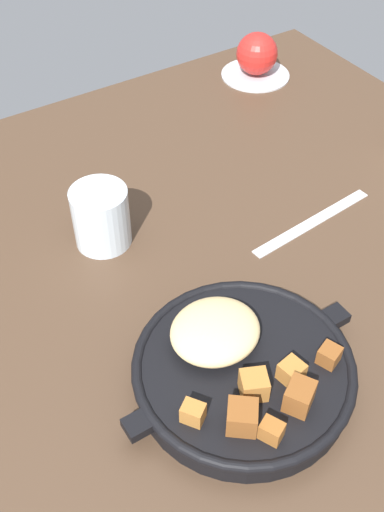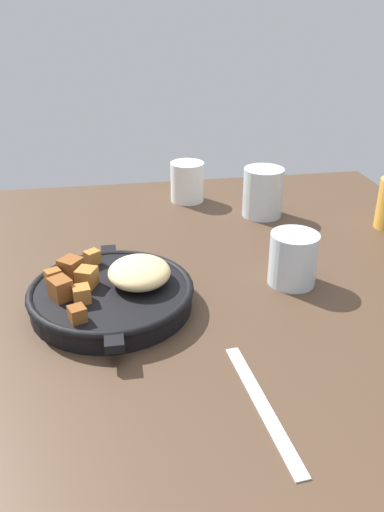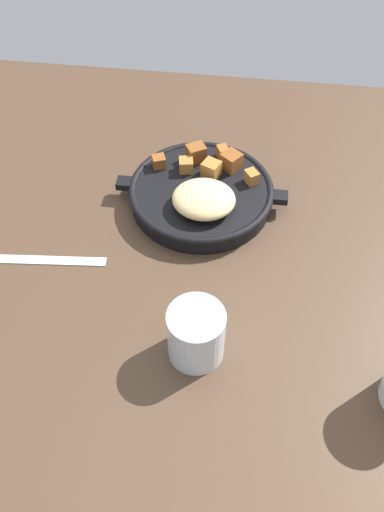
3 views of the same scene
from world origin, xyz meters
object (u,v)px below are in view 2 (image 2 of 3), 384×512
at_px(water_glass_short, 293,259).
at_px(white_creamer_pitcher, 187,182).
at_px(butter_knife, 262,404).
at_px(cast_iron_skillet, 113,292).
at_px(water_glass_tall, 263,192).

distance_m(water_glass_short, white_creamer_pitcher, 0.40).
distance_m(butter_knife, white_creamer_pitcher, 0.64).
relative_size(cast_iron_skillet, white_creamer_pitcher, 3.32).
height_order(water_glass_short, water_glass_tall, water_glass_tall).
xyz_separation_m(cast_iron_skillet, butter_knife, (0.23, 0.15, -0.02)).
bearing_deg(water_glass_short, butter_knife, -25.42).
distance_m(cast_iron_skillet, water_glass_short, 0.28).
bearing_deg(water_glass_short, white_creamer_pitcher, -164.91).
bearing_deg(butter_knife, cast_iron_skillet, -151.78).
relative_size(water_glass_short, water_glass_tall, 0.85).
height_order(butter_knife, white_creamer_pitcher, white_creamer_pitcher).
height_order(cast_iron_skillet, butter_knife, cast_iron_skillet).
relative_size(cast_iron_skillet, water_glass_tall, 2.87).
xyz_separation_m(butter_knife, water_glass_short, (-0.26, 0.12, 0.04)).
bearing_deg(butter_knife, water_glass_short, 149.31).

